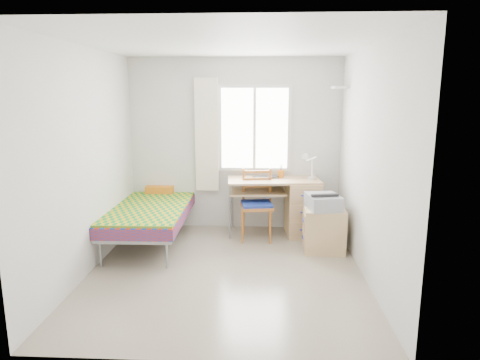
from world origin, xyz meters
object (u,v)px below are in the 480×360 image
at_px(cabinet, 324,230).
at_px(printer, 323,201).
at_px(bed, 154,209).
at_px(desk, 298,205).
at_px(chair, 257,200).

bearing_deg(cabinet, printer, -161.35).
relative_size(bed, desk, 1.56).
distance_m(cabinet, printer, 0.39).
bearing_deg(cabinet, bed, 173.58).
relative_size(chair, cabinet, 1.74).
bearing_deg(chair, desk, 9.93).
bearing_deg(bed, chair, 4.02).
relative_size(bed, chair, 2.13).
bearing_deg(desk, chair, -165.96).
bearing_deg(cabinet, desk, 115.47).
xyz_separation_m(desk, chair, (-0.60, -0.21, 0.11)).
xyz_separation_m(bed, desk, (2.08, 0.33, 0.00)).
height_order(chair, printer, chair).
distance_m(bed, desk, 2.10).
bearing_deg(printer, cabinet, 6.58).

